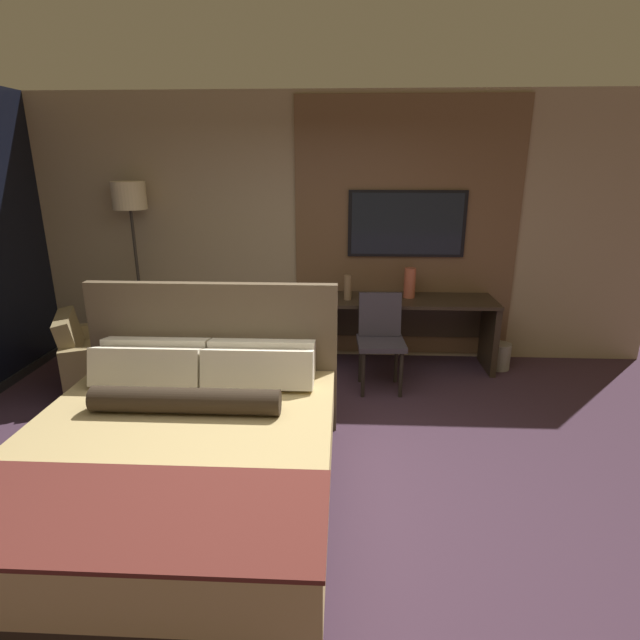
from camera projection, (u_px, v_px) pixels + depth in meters
ground_plane at (295, 495)px, 3.30m from camera, size 16.00×16.00×0.00m
wall_back_tv_panel at (328, 231)px, 5.34m from camera, size 7.20×0.09×2.80m
bed at (180, 455)px, 3.17m from camera, size 1.96×2.18×1.22m
desk at (404, 320)px, 5.27m from camera, size 1.84×0.58×0.76m
tv at (407, 224)px, 5.21m from camera, size 1.22×0.04×0.69m
desk_chair at (380, 332)px, 4.76m from camera, size 0.46×0.46×0.92m
armchair_by_window at (107, 360)px, 4.89m from camera, size 1.08×1.10×0.76m
floor_lamp at (131, 211)px, 5.13m from camera, size 0.34×0.34×1.92m
vase_tall at (348, 287)px, 5.10m from camera, size 0.08×0.08×0.25m
vase_short at (410, 283)px, 5.17m from camera, size 0.12×0.12×0.31m
book at (386, 297)px, 5.16m from camera, size 0.24×0.18×0.03m
waste_bin at (500, 356)px, 5.30m from camera, size 0.22×0.22×0.28m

